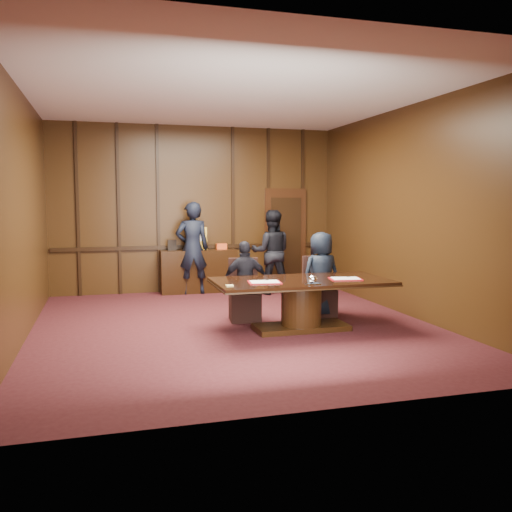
{
  "coord_description": "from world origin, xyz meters",
  "views": [
    {
      "loc": [
        -1.92,
        -7.98,
        1.92
      ],
      "look_at": [
        0.42,
        0.28,
        1.05
      ],
      "focal_mm": 38.0,
      "sensor_mm": 36.0,
      "label": 1
    }
  ],
  "objects_px": {
    "signatory_left": "(246,281)",
    "witness_left": "(192,248)",
    "sideboard": "(199,269)",
    "signatory_right": "(321,274)",
    "witness_right": "(271,252)",
    "conference_table": "(301,296)"
  },
  "relations": [
    {
      "from": "signatory_left",
      "to": "witness_left",
      "type": "relative_size",
      "value": 0.68
    },
    {
      "from": "sideboard",
      "to": "signatory_right",
      "type": "height_order",
      "value": "sideboard"
    },
    {
      "from": "sideboard",
      "to": "signatory_left",
      "type": "distance_m",
      "value": 2.97
    },
    {
      "from": "signatory_left",
      "to": "signatory_right",
      "type": "bearing_deg",
      "value": -177.89
    },
    {
      "from": "signatory_right",
      "to": "witness_right",
      "type": "relative_size",
      "value": 0.81
    },
    {
      "from": "sideboard",
      "to": "conference_table",
      "type": "bearing_deg",
      "value": -76.55
    },
    {
      "from": "signatory_right",
      "to": "witness_right",
      "type": "bearing_deg",
      "value": -95.29
    },
    {
      "from": "conference_table",
      "to": "signatory_right",
      "type": "xyz_separation_m",
      "value": [
        0.65,
        0.8,
        0.2
      ]
    },
    {
      "from": "conference_table",
      "to": "witness_left",
      "type": "xyz_separation_m",
      "value": [
        -1.05,
        3.6,
        0.44
      ]
    },
    {
      "from": "witness_left",
      "to": "signatory_left",
      "type": "bearing_deg",
      "value": 98.41
    },
    {
      "from": "signatory_right",
      "to": "witness_left",
      "type": "distance_m",
      "value": 3.29
    },
    {
      "from": "witness_left",
      "to": "conference_table",
      "type": "bearing_deg",
      "value": 106.53
    },
    {
      "from": "conference_table",
      "to": "witness_left",
      "type": "height_order",
      "value": "witness_left"
    },
    {
      "from": "signatory_left",
      "to": "signatory_right",
      "type": "xyz_separation_m",
      "value": [
        1.3,
        0.0,
        0.06
      ]
    },
    {
      "from": "witness_left",
      "to": "witness_right",
      "type": "distance_m",
      "value": 1.63
    },
    {
      "from": "sideboard",
      "to": "conference_table",
      "type": "xyz_separation_m",
      "value": [
        0.9,
        -3.76,
        0.02
      ]
    },
    {
      "from": "signatory_left",
      "to": "witness_left",
      "type": "bearing_deg",
      "value": -79.71
    },
    {
      "from": "sideboard",
      "to": "signatory_left",
      "type": "bearing_deg",
      "value": -85.19
    },
    {
      "from": "sideboard",
      "to": "signatory_right",
      "type": "relative_size",
      "value": 1.13
    },
    {
      "from": "conference_table",
      "to": "witness_right",
      "type": "distance_m",
      "value": 3.23
    },
    {
      "from": "sideboard",
      "to": "conference_table",
      "type": "height_order",
      "value": "sideboard"
    },
    {
      "from": "witness_right",
      "to": "sideboard",
      "type": "bearing_deg",
      "value": -8.8
    }
  ]
}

